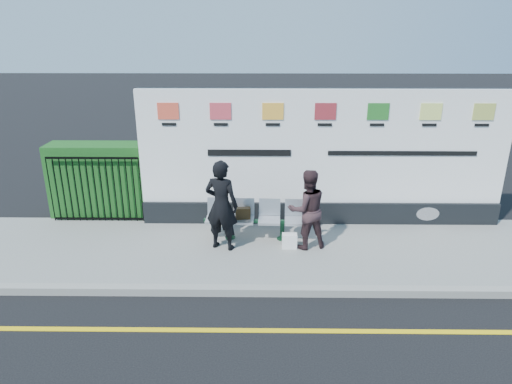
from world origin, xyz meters
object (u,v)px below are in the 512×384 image
(billboard, at_px, (322,167))
(woman_left, at_px, (222,205))
(bench, at_px, (256,229))
(woman_right, at_px, (307,209))

(billboard, distance_m, woman_left, 2.52)
(billboard, relative_size, woman_left, 4.35)
(billboard, relative_size, bench, 3.82)
(billboard, height_order, woman_right, billboard)
(woman_right, bearing_deg, bench, -34.56)
(woman_right, bearing_deg, billboard, -123.91)
(bench, bearing_deg, woman_right, -17.12)
(bench, relative_size, woman_right, 1.28)
(woman_left, bearing_deg, bench, -129.97)
(billboard, bearing_deg, woman_left, -147.97)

